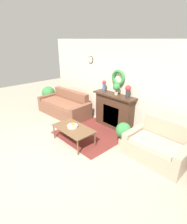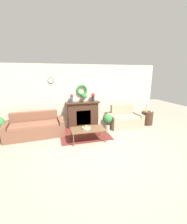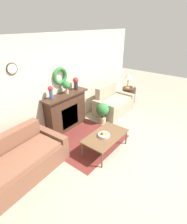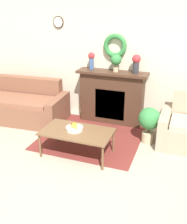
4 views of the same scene
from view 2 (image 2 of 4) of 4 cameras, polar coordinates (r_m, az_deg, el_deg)
ground_plane at (r=4.63m, az=4.50°, el=-15.51°), size 16.00×16.00×0.00m
floor_rug at (r=6.04m, az=-3.68°, el=-8.09°), size 1.88×1.77×0.01m
wall_back at (r=6.73m, az=-3.47°, el=6.22°), size 6.80×0.16×2.70m
fireplace at (r=6.67m, az=-4.05°, el=-0.81°), size 1.47×0.41×1.12m
couch_left at (r=6.12m, az=-21.39°, el=-5.65°), size 2.15×1.10×0.88m
loveseat_right at (r=6.87m, az=11.78°, el=-2.75°), size 1.42×0.88×0.95m
coffee_table at (r=5.27m, az=-2.16°, el=-6.74°), size 1.18×0.67×0.44m
fruit_bowl at (r=5.24m, az=-2.79°, el=-5.96°), size 0.29×0.29×0.12m
side_table_by_loveseat at (r=7.43m, az=19.70°, el=-2.14°), size 0.53×0.53×0.60m
table_lamp at (r=7.27m, az=19.54°, el=3.77°), size 0.31×0.31×0.60m
mug at (r=7.35m, az=21.09°, el=0.32°), size 0.08×0.08×0.08m
vase_on_mantel_left at (r=6.44m, az=-8.26°, el=5.49°), size 0.14×0.14×0.36m
vase_on_mantel_right at (r=6.62m, az=-0.13°, el=5.95°), size 0.17×0.17×0.37m
potted_plant_on_mantel at (r=6.51m, az=-3.55°, el=5.88°), size 0.22×0.22×0.36m
potted_plant_floor_by_loveseat at (r=6.33m, az=5.38°, el=-2.95°), size 0.41×0.41×0.68m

